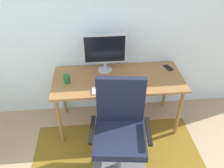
# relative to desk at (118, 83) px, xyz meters

# --- Properties ---
(wall_back) EXTENTS (6.00, 0.10, 2.60)m
(wall_back) POSITION_rel_desk_xyz_m (-0.17, 0.41, 0.64)
(wall_back) COLOR silver
(wall_back) RESTS_ON ground
(area_rug) EXTENTS (1.98, 1.22, 0.01)m
(area_rug) POSITION_rel_desk_xyz_m (-0.07, -0.63, -0.66)
(area_rug) COLOR brown
(area_rug) RESTS_ON ground
(desk) EXTENTS (1.58, 0.68, 0.73)m
(desk) POSITION_rel_desk_xyz_m (0.00, 0.00, 0.00)
(desk) COLOR olive
(desk) RESTS_ON ground
(monitor) EXTENTS (0.52, 0.18, 0.49)m
(monitor) POSITION_rel_desk_xyz_m (-0.14, 0.20, 0.35)
(monitor) COLOR #B2B2B7
(monitor) RESTS_ON desk
(keyboard) EXTENTS (0.43, 0.13, 0.02)m
(keyboard) POSITION_rel_desk_xyz_m (-0.11, -0.24, 0.08)
(keyboard) COLOR white
(keyboard) RESTS_ON desk
(computer_mouse) EXTENTS (0.06, 0.10, 0.03)m
(computer_mouse) POSITION_rel_desk_xyz_m (0.18, -0.20, 0.09)
(computer_mouse) COLOR black
(computer_mouse) RESTS_ON desk
(coffee_cup) EXTENTS (0.08, 0.08, 0.10)m
(coffee_cup) POSITION_rel_desk_xyz_m (-0.61, -0.03, 0.12)
(coffee_cup) COLOR #1D602A
(coffee_cup) RESTS_ON desk
(cell_phone) EXTENTS (0.11, 0.15, 0.01)m
(cell_phone) POSITION_rel_desk_xyz_m (0.67, 0.17, 0.07)
(cell_phone) COLOR black
(cell_phone) RESTS_ON desk
(office_chair) EXTENTS (0.63, 0.60, 1.08)m
(office_chair) POSITION_rel_desk_xyz_m (-0.06, -0.67, -0.23)
(office_chair) COLOR slate
(office_chair) RESTS_ON ground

